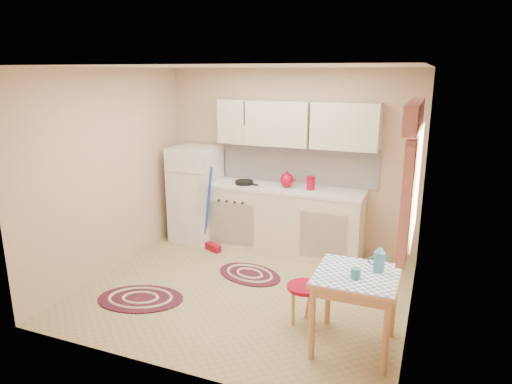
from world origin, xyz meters
TOP-DOWN VIEW (x-y plane):
  - room_shell at (0.16, 0.24)m, footprint 3.64×3.60m
  - fridge at (-1.33, 1.25)m, footprint 0.65×0.60m
  - broom at (-0.88, 0.90)m, footprint 0.30×0.23m
  - base_cabinets at (-0.01, 1.30)m, footprint 2.25×0.60m
  - countertop at (-0.01, 1.30)m, footprint 2.27×0.62m
  - frying_pan at (-0.55, 1.25)m, footprint 0.33×0.33m
  - red_kettle at (0.06, 1.30)m, footprint 0.27×0.25m
  - red_canister at (0.39, 1.30)m, footprint 0.14×0.14m
  - table at (1.36, -0.69)m, footprint 0.72×0.72m
  - stool at (0.83, -0.48)m, footprint 0.40×0.40m
  - coffee_pot at (1.53, -0.57)m, footprint 0.14×0.12m
  - mug at (1.37, -0.79)m, footprint 0.10×0.10m
  - rug_center at (-0.10, 0.36)m, footprint 0.98×0.79m
  - rug_left at (-0.99, -0.67)m, footprint 1.10×0.88m

SIDE VIEW (x-z plane):
  - rug_center at x=-0.10m, z-range 0.00..0.02m
  - rug_left at x=-0.99m, z-range 0.00..0.02m
  - stool at x=0.83m, z-range 0.00..0.42m
  - table at x=1.36m, z-range 0.00..0.72m
  - base_cabinets at x=-0.01m, z-range 0.00..0.88m
  - broom at x=-0.88m, z-range 0.00..1.20m
  - fridge at x=-1.33m, z-range 0.00..1.40m
  - mug at x=1.37m, z-range 0.72..0.82m
  - coffee_pot at x=1.53m, z-range 0.72..0.97m
  - countertop at x=-0.01m, z-range 0.88..0.92m
  - frying_pan at x=-0.55m, z-range 0.92..0.97m
  - red_canister at x=0.39m, z-range 0.92..1.08m
  - red_kettle at x=0.06m, z-range 0.92..1.13m
  - room_shell at x=0.16m, z-range 0.34..2.86m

